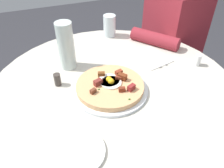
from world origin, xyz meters
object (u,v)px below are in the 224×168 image
object	(u,v)px
knife	(154,56)
fork	(148,58)
water_glass	(109,26)
breakfast_pizza	(110,86)
pepper_shaker	(57,80)
salt_shaker	(198,60)
dining_table	(114,113)
bread_plate	(77,152)
person_seated	(167,53)
pizza_plate	(110,89)
water_bottle	(66,46)

from	to	relation	value
knife	fork	bearing A→B (deg)	-90.00
water_glass	knife	bearing A→B (deg)	22.96
fork	knife	size ratio (longest dim) A/B	1.00
breakfast_pizza	pepper_shaker	bearing A→B (deg)	-120.52
knife	salt_shaker	xyz separation A→B (m)	(0.14, 0.15, 0.02)
fork	knife	xyz separation A→B (m)	(-0.01, 0.04, 0.00)
dining_table	fork	size ratio (longest dim) A/B	5.76
bread_plate	salt_shaker	world-z (taller)	salt_shaker
person_seated	water_glass	bearing A→B (deg)	-91.79
person_seated	fork	distance (m)	0.48
knife	breakfast_pizza	bearing A→B (deg)	-72.94
breakfast_pizza	fork	xyz separation A→B (m)	(-0.15, 0.25, -0.02)
dining_table	pizza_plate	bearing A→B (deg)	-45.79
bread_plate	fork	world-z (taller)	bread_plate
breakfast_pizza	fork	size ratio (longest dim) A/B	1.51
breakfast_pizza	pizza_plate	bearing A→B (deg)	-52.67
dining_table	bread_plate	xyz separation A→B (m)	(0.26, -0.22, 0.17)
water_glass	water_bottle	size ratio (longest dim) A/B	0.55
salt_shaker	water_bottle	bearing A→B (deg)	-110.27
dining_table	water_glass	xyz separation A→B (m)	(-0.42, 0.14, 0.23)
person_seated	water_glass	xyz separation A→B (m)	(-0.01, -0.41, 0.26)
bread_plate	fork	distance (m)	0.60
pizza_plate	breakfast_pizza	size ratio (longest dim) A/B	1.12
person_seated	bread_plate	bearing A→B (deg)	-48.87
person_seated	dining_table	bearing A→B (deg)	-53.17
fork	water_glass	world-z (taller)	water_glass
water_glass	salt_shaker	bearing A→B (deg)	32.82
pizza_plate	bread_plate	world-z (taller)	pizza_plate
pizza_plate	breakfast_pizza	distance (m)	0.02
person_seated	water_bottle	size ratio (longest dim) A/B	5.29
dining_table	water_bottle	xyz separation A→B (m)	(-0.20, -0.14, 0.27)
water_glass	person_seated	bearing A→B (deg)	88.21
pizza_plate	water_glass	size ratio (longest dim) A/B	2.56
knife	water_glass	bearing A→B (deg)	-169.06
pizza_plate	water_glass	world-z (taller)	water_glass
person_seated	pizza_plate	xyz separation A→B (m)	(0.44, -0.58, 0.21)
person_seated	pizza_plate	bearing A→B (deg)	-52.78
water_bottle	pepper_shaker	size ratio (longest dim) A/B	4.01
fork	knife	distance (m)	0.04
dining_table	person_seated	size ratio (longest dim) A/B	0.91
water_glass	salt_shaker	distance (m)	0.51
knife	water_glass	size ratio (longest dim) A/B	1.52
person_seated	water_glass	world-z (taller)	person_seated
bread_plate	fork	bearing A→B (deg)	130.93
dining_table	pepper_shaker	distance (m)	0.30
bread_plate	knife	world-z (taller)	bread_plate
breakfast_pizza	water_bottle	bearing A→B (deg)	-152.61
person_seated	bread_plate	size ratio (longest dim) A/B	6.59
breakfast_pizza	person_seated	bearing A→B (deg)	127.22
dining_table	fork	bearing A→B (deg)	119.27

